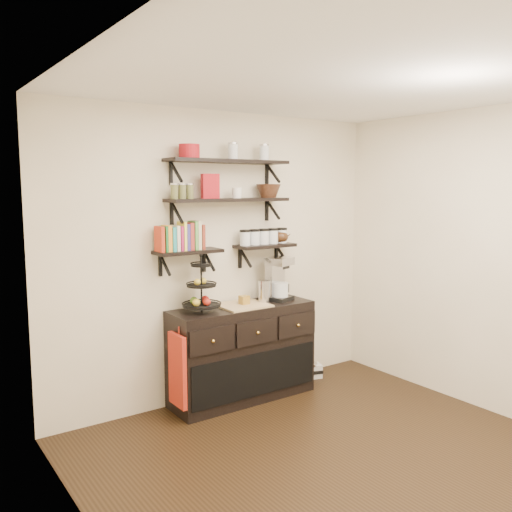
# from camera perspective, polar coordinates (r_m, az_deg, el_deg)

# --- Properties ---
(floor) EXTENTS (3.50, 3.50, 0.00)m
(floor) POSITION_cam_1_polar(r_m,az_deg,el_deg) (4.23, 9.82, -21.10)
(floor) COLOR black
(floor) RESTS_ON ground
(ceiling) EXTENTS (3.50, 3.50, 0.02)m
(ceiling) POSITION_cam_1_polar(r_m,az_deg,el_deg) (3.79, 10.75, 17.75)
(ceiling) COLOR white
(ceiling) RESTS_ON back_wall
(back_wall) EXTENTS (3.50, 0.02, 2.70)m
(back_wall) POSITION_cam_1_polar(r_m,az_deg,el_deg) (5.15, -3.65, -0.02)
(back_wall) COLOR white
(back_wall) RESTS_ON ground
(left_wall) EXTENTS (0.02, 3.50, 2.70)m
(left_wall) POSITION_cam_1_polar(r_m,az_deg,el_deg) (2.85, -15.64, -6.29)
(left_wall) COLOR white
(left_wall) RESTS_ON ground
(right_wall) EXTENTS (0.02, 3.50, 2.70)m
(right_wall) POSITION_cam_1_polar(r_m,az_deg,el_deg) (5.16, 24.12, -0.63)
(right_wall) COLOR white
(right_wall) RESTS_ON ground
(shelf_top) EXTENTS (1.20, 0.27, 0.23)m
(shelf_top) POSITION_cam_1_polar(r_m,az_deg,el_deg) (5.00, -2.94, 9.89)
(shelf_top) COLOR black
(shelf_top) RESTS_ON back_wall
(shelf_mid) EXTENTS (1.20, 0.27, 0.23)m
(shelf_mid) POSITION_cam_1_polar(r_m,az_deg,el_deg) (5.00, -2.92, 5.88)
(shelf_mid) COLOR black
(shelf_mid) RESTS_ON back_wall
(shelf_low_left) EXTENTS (0.60, 0.25, 0.23)m
(shelf_low_left) POSITION_cam_1_polar(r_m,az_deg,el_deg) (4.83, -7.19, 0.39)
(shelf_low_left) COLOR black
(shelf_low_left) RESTS_ON back_wall
(shelf_low_right) EXTENTS (0.60, 0.25, 0.23)m
(shelf_low_right) POSITION_cam_1_polar(r_m,az_deg,el_deg) (5.27, 0.91, 1.02)
(shelf_low_right) COLOR black
(shelf_low_right) RESTS_ON back_wall
(cookbooks) EXTENTS (0.43, 0.15, 0.26)m
(cookbooks) POSITION_cam_1_polar(r_m,az_deg,el_deg) (4.79, -7.76, 1.97)
(cookbooks) COLOR #BC341A
(cookbooks) RESTS_ON shelf_low_left
(glass_canisters) EXTENTS (0.54, 0.10, 0.13)m
(glass_canisters) POSITION_cam_1_polar(r_m,az_deg,el_deg) (5.26, 0.84, 1.96)
(glass_canisters) COLOR silver
(glass_canisters) RESTS_ON shelf_low_right
(sideboard) EXTENTS (1.40, 0.50, 0.92)m
(sideboard) POSITION_cam_1_polar(r_m,az_deg,el_deg) (5.19, -1.44, -10.10)
(sideboard) COLOR black
(sideboard) RESTS_ON floor
(fruit_stand) EXTENTS (0.34, 0.34, 0.50)m
(fruit_stand) POSITION_cam_1_polar(r_m,az_deg,el_deg) (4.82, -5.75, -3.88)
(fruit_stand) COLOR black
(fruit_stand) RESTS_ON sideboard
(candle) EXTENTS (0.08, 0.08, 0.08)m
(candle) POSITION_cam_1_polar(r_m,az_deg,el_deg) (5.07, -1.26, -4.63)
(candle) COLOR olive
(candle) RESTS_ON sideboard
(coffee_maker) EXTENTS (0.29, 0.29, 0.43)m
(coffee_maker) POSITION_cam_1_polar(r_m,az_deg,el_deg) (5.31, 2.29, -2.49)
(coffee_maker) COLOR black
(coffee_maker) RESTS_ON sideboard
(thermal_carafe) EXTENTS (0.11, 0.11, 0.22)m
(thermal_carafe) POSITION_cam_1_polar(r_m,az_deg,el_deg) (5.17, 0.87, -3.80)
(thermal_carafe) COLOR silver
(thermal_carafe) RESTS_ON sideboard
(apron) EXTENTS (0.04, 0.27, 0.63)m
(apron) POSITION_cam_1_polar(r_m,az_deg,el_deg) (4.76, -8.27, -11.82)
(apron) COLOR #AA2312
(apron) RESTS_ON sideboard
(radio) EXTENTS (0.30, 0.23, 0.16)m
(radio) POSITION_cam_1_polar(r_m,az_deg,el_deg) (5.86, 5.56, -11.90)
(radio) COLOR silver
(radio) RESTS_ON floor
(recipe_box) EXTENTS (0.17, 0.08, 0.22)m
(recipe_box) POSITION_cam_1_polar(r_m,az_deg,el_deg) (4.89, -4.85, 7.34)
(recipe_box) COLOR maroon
(recipe_box) RESTS_ON shelf_mid
(walnut_bowl) EXTENTS (0.24, 0.24, 0.13)m
(walnut_bowl) POSITION_cam_1_polar(r_m,az_deg,el_deg) (5.25, 1.32, 6.87)
(walnut_bowl) COLOR black
(walnut_bowl) RESTS_ON shelf_mid
(ramekins) EXTENTS (0.09, 0.09, 0.10)m
(ramekins) POSITION_cam_1_polar(r_m,az_deg,el_deg) (5.04, -2.03, 6.65)
(ramekins) COLOR white
(ramekins) RESTS_ON shelf_mid
(teapot) EXTENTS (0.20, 0.15, 0.14)m
(teapot) POSITION_cam_1_polar(r_m,az_deg,el_deg) (5.38, 2.65, 2.15)
(teapot) COLOR #392111
(teapot) RESTS_ON shelf_low_right
(red_pot) EXTENTS (0.18, 0.18, 0.12)m
(red_pot) POSITION_cam_1_polar(r_m,az_deg,el_deg) (4.80, -7.04, 10.89)
(red_pot) COLOR maroon
(red_pot) RESTS_ON shelf_top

